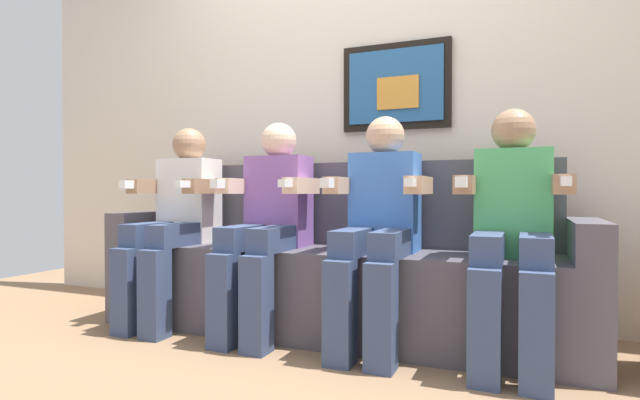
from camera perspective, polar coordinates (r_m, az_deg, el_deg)
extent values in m
plane|color=#8C6B4C|center=(2.40, -1.44, -17.02)|extent=(6.37, 6.37, 0.00)
cube|color=beige|center=(3.05, 4.53, 11.54)|extent=(4.90, 0.05, 2.60)
cube|color=black|center=(2.96, 8.77, 12.85)|extent=(0.63, 0.03, 0.50)
cube|color=#26598C|center=(2.94, 8.69, 12.91)|extent=(0.55, 0.02, 0.42)
cube|color=orange|center=(2.92, 8.99, 12.15)|extent=(0.24, 0.02, 0.18)
cube|color=#514C56|center=(2.60, 1.20, -10.47)|extent=(2.22, 0.58, 0.45)
cube|color=#514C56|center=(2.76, 2.87, -0.40)|extent=(2.22, 0.14, 0.45)
cube|color=#514C56|center=(3.20, -18.99, -6.81)|extent=(0.14, 0.58, 0.62)
cube|color=#514C56|center=(2.43, 28.50, -9.38)|extent=(0.14, 0.58, 0.62)
cube|color=white|center=(2.98, -14.87, -0.04)|extent=(0.32, 0.20, 0.48)
sphere|color=#9E7556|center=(2.99, -14.90, 6.21)|extent=(0.19, 0.19, 0.19)
cube|color=#38476B|center=(2.89, -18.69, -3.66)|extent=(0.12, 0.40, 0.12)
cube|color=#38476B|center=(2.77, -15.89, -3.84)|extent=(0.12, 0.40, 0.12)
cube|color=#38476B|center=(2.78, -21.42, -9.79)|extent=(0.12, 0.12, 0.45)
cube|color=#38476B|center=(2.66, -18.58, -10.26)|extent=(0.12, 0.12, 0.45)
cube|color=#9E7556|center=(3.01, -19.15, 1.47)|extent=(0.08, 0.28, 0.08)
cube|color=#9E7556|center=(2.77, -13.26, 1.55)|extent=(0.08, 0.28, 0.08)
cube|color=white|center=(2.64, -15.30, 1.78)|extent=(0.04, 0.13, 0.04)
cube|color=white|center=(2.89, -21.26, 1.68)|extent=(0.04, 0.10, 0.04)
cube|color=#8C59A5|center=(2.66, -4.77, -0.13)|extent=(0.32, 0.20, 0.48)
sphere|color=beige|center=(2.68, -4.78, 6.86)|extent=(0.19, 0.19, 0.19)
cube|color=#38476B|center=(2.54, -8.65, -4.26)|extent=(0.12, 0.40, 0.12)
cube|color=#38476B|center=(2.45, -5.04, -4.44)|extent=(0.12, 0.40, 0.12)
cube|color=#38476B|center=(2.42, -11.14, -11.37)|extent=(0.12, 0.12, 0.45)
cube|color=#38476B|center=(2.32, -7.37, -11.86)|extent=(0.12, 0.12, 0.45)
cube|color=beige|center=(2.65, -9.62, 1.59)|extent=(0.08, 0.28, 0.08)
cube|color=beige|center=(2.47, -2.14, 1.64)|extent=(0.08, 0.28, 0.08)
cube|color=white|center=(2.33, -3.78, 1.93)|extent=(0.04, 0.13, 0.04)
cube|color=white|center=(2.52, -11.56, 1.84)|extent=(0.04, 0.10, 0.04)
cube|color=#3F72CC|center=(2.45, 7.54, -0.23)|extent=(0.32, 0.20, 0.48)
sphere|color=tan|center=(2.46, 7.56, 7.36)|extent=(0.19, 0.19, 0.19)
cube|color=#38476B|center=(2.29, 4.05, -4.81)|extent=(0.12, 0.40, 0.12)
cube|color=#38476B|center=(2.24, 8.43, -4.95)|extent=(0.12, 0.40, 0.12)
cube|color=#38476B|center=(2.16, 2.31, -12.88)|extent=(0.12, 0.12, 0.45)
cube|color=#38476B|center=(2.10, 7.04, -13.25)|extent=(0.12, 0.12, 0.45)
cube|color=tan|center=(2.39, 2.39, 1.66)|extent=(0.08, 0.28, 0.08)
cube|color=tan|center=(2.29, 11.36, 1.68)|extent=(0.08, 0.28, 0.08)
cube|color=white|center=(2.13, 10.53, 2.00)|extent=(0.04, 0.13, 0.04)
cube|color=white|center=(2.24, 0.98, 1.97)|extent=(0.04, 0.10, 0.04)
cube|color=#4CB266|center=(2.37, 21.42, -0.33)|extent=(0.32, 0.20, 0.48)
sphere|color=#9E7556|center=(2.38, 21.47, 7.52)|extent=(0.19, 0.19, 0.19)
cube|color=#38476B|center=(2.18, 18.91, -5.17)|extent=(0.12, 0.40, 0.12)
cube|color=#38476B|center=(2.18, 23.67, -5.21)|extent=(0.12, 0.40, 0.12)
cube|color=#38476B|center=(2.04, 18.50, -13.77)|extent=(0.12, 0.12, 0.45)
cube|color=#38476B|center=(2.03, 23.72, -13.83)|extent=(0.12, 0.12, 0.45)
cube|color=#9E7556|center=(2.26, 16.54, 1.66)|extent=(0.08, 0.28, 0.08)
cube|color=#9E7556|center=(2.25, 26.22, 1.61)|extent=(0.08, 0.28, 0.08)
cube|color=white|center=(2.09, 26.50, 1.93)|extent=(0.04, 0.13, 0.04)
cube|color=white|center=(2.10, 16.09, 1.99)|extent=(0.04, 0.10, 0.04)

